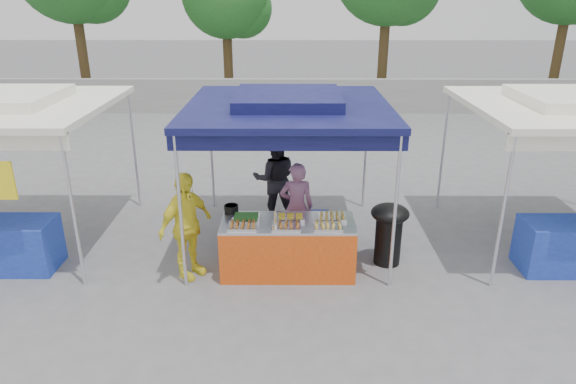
{
  "coord_description": "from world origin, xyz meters",
  "views": [
    {
      "loc": [
        0.03,
        -7.06,
        4.06
      ],
      "look_at": [
        0.0,
        0.6,
        1.05
      ],
      "focal_mm": 32.0,
      "sensor_mm": 36.0,
      "label": 1
    }
  ],
  "objects_px": {
    "wok_burner": "(389,229)",
    "vendor_table": "(288,247)",
    "customer_person": "(186,226)",
    "vendor_woman": "(297,207)",
    "cooking_pot": "(231,209)",
    "helper_man": "(275,179)"
  },
  "relations": [
    {
      "from": "vendor_table",
      "to": "cooking_pot",
      "type": "height_order",
      "value": "cooking_pot"
    },
    {
      "from": "vendor_table",
      "to": "wok_burner",
      "type": "xyz_separation_m",
      "value": [
        1.58,
        0.29,
        0.17
      ]
    },
    {
      "from": "helper_man",
      "to": "customer_person",
      "type": "xyz_separation_m",
      "value": [
        -1.26,
        -2.01,
        -0.01
      ]
    },
    {
      "from": "cooking_pot",
      "to": "wok_burner",
      "type": "distance_m",
      "value": 2.48
    },
    {
      "from": "vendor_table",
      "to": "cooking_pot",
      "type": "distance_m",
      "value": 1.05
    },
    {
      "from": "cooking_pot",
      "to": "customer_person",
      "type": "xyz_separation_m",
      "value": [
        -0.63,
        -0.43,
        -0.09
      ]
    },
    {
      "from": "vendor_table",
      "to": "cooking_pot",
      "type": "relative_size",
      "value": 9.13
    },
    {
      "from": "customer_person",
      "to": "vendor_table",
      "type": "bearing_deg",
      "value": -48.46
    },
    {
      "from": "cooking_pot",
      "to": "wok_burner",
      "type": "xyz_separation_m",
      "value": [
        2.46,
        -0.03,
        -0.32
      ]
    },
    {
      "from": "vendor_table",
      "to": "wok_burner",
      "type": "distance_m",
      "value": 1.62
    },
    {
      "from": "cooking_pot",
      "to": "helper_man",
      "type": "bearing_deg",
      "value": 68.33
    },
    {
      "from": "vendor_table",
      "to": "customer_person",
      "type": "relative_size",
      "value": 1.21
    },
    {
      "from": "cooking_pot",
      "to": "customer_person",
      "type": "bearing_deg",
      "value": -145.33
    },
    {
      "from": "vendor_table",
      "to": "helper_man",
      "type": "xyz_separation_m",
      "value": [
        -0.25,
        1.9,
        0.42
      ]
    },
    {
      "from": "cooking_pot",
      "to": "vendor_woman",
      "type": "bearing_deg",
      "value": 23.38
    },
    {
      "from": "cooking_pot",
      "to": "wok_burner",
      "type": "bearing_deg",
      "value": -0.59
    },
    {
      "from": "wok_burner",
      "to": "customer_person",
      "type": "height_order",
      "value": "customer_person"
    },
    {
      "from": "cooking_pot",
      "to": "customer_person",
      "type": "relative_size",
      "value": 0.13
    },
    {
      "from": "helper_man",
      "to": "customer_person",
      "type": "distance_m",
      "value": 2.37
    },
    {
      "from": "vendor_woman",
      "to": "customer_person",
      "type": "height_order",
      "value": "customer_person"
    },
    {
      "from": "wok_burner",
      "to": "vendor_table",
      "type": "bearing_deg",
      "value": -162.73
    },
    {
      "from": "vendor_woman",
      "to": "helper_man",
      "type": "height_order",
      "value": "helper_man"
    }
  ]
}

